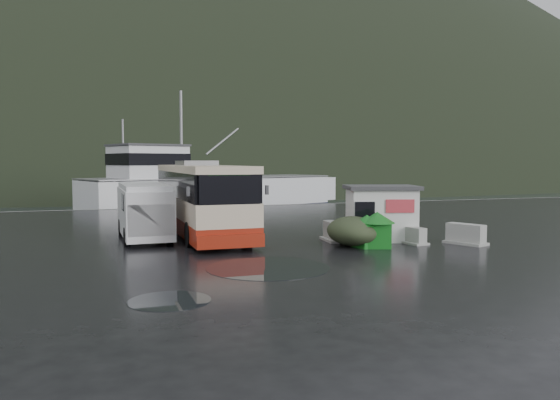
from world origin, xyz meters
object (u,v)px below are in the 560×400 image
object	(u,v)px
fishing_trawler	(213,199)
white_van	(144,239)
waste_bin_right	(377,247)
ticket_kiosk	(381,240)
jersey_barrier_c	(412,244)
jersey_barrier_b	(465,244)
coach_bus	(201,233)
waste_bin_left	(367,247)
dome_tent	(353,245)
jersey_barrier_a	(334,241)

from	to	relation	value
fishing_trawler	white_van	bearing A→B (deg)	-128.69
waste_bin_right	ticket_kiosk	distance (m)	2.19
jersey_barrier_c	jersey_barrier_b	bearing A→B (deg)	-22.53
waste_bin_right	jersey_barrier_c	size ratio (longest dim) A/B	1.02
white_van	jersey_barrier_b	xyz separation A→B (m)	(12.81, -6.05, 0.00)
ticket_kiosk	white_van	bearing A→B (deg)	175.11
coach_bus	jersey_barrier_b	size ratio (longest dim) A/B	7.32
waste_bin_left	fishing_trawler	bearing A→B (deg)	90.21
waste_bin_right	dome_tent	bearing A→B (deg)	127.11
ticket_kiosk	jersey_barrier_a	distance (m)	2.13
coach_bus	fishing_trawler	distance (m)	24.52
waste_bin_right	dome_tent	size ratio (longest dim) A/B	0.48
ticket_kiosk	jersey_barrier_a	bearing A→B (deg)	-175.60
white_van	waste_bin_left	xyz separation A→B (m)	(8.43, -5.47, 0.00)
coach_bus	dome_tent	distance (m)	7.95
ticket_kiosk	jersey_barrier_b	bearing A→B (deg)	-22.41
coach_bus	ticket_kiosk	xyz separation A→B (m)	(7.23, -4.87, 0.00)
jersey_barrier_c	fishing_trawler	xyz separation A→B (m)	(-2.42, 30.13, 0.00)
waste_bin_right	jersey_barrier_b	distance (m)	4.03
white_van	waste_bin_left	world-z (taller)	white_van
dome_tent	fishing_trawler	world-z (taller)	fishing_trawler
fishing_trawler	dome_tent	bearing A→B (deg)	-110.57
coach_bus	jersey_barrier_b	bearing A→B (deg)	-35.51
waste_bin_left	jersey_barrier_b	world-z (taller)	waste_bin_left
fishing_trawler	ticket_kiosk	bearing A→B (deg)	-106.92
coach_bus	white_van	xyz separation A→B (m)	(-2.76, -1.06, 0.00)
coach_bus	jersey_barrier_a	size ratio (longest dim) A/B	7.51
ticket_kiosk	jersey_barrier_a	world-z (taller)	ticket_kiosk
dome_tent	jersey_barrier_b	xyz separation A→B (m)	(4.66, -1.26, 0.00)
jersey_barrier_b	jersey_barrier_a	bearing A→B (deg)	151.52
dome_tent	fishing_trawler	distance (m)	29.73
white_van	waste_bin_right	world-z (taller)	white_van
fishing_trawler	waste_bin_left	bearing A→B (deg)	-110.04
dome_tent	ticket_kiosk	world-z (taller)	ticket_kiosk
waste_bin_left	dome_tent	xyz separation A→B (m)	(-0.28, 0.68, 0.00)
jersey_barrier_c	dome_tent	bearing A→B (deg)	171.28
dome_tent	ticket_kiosk	size ratio (longest dim) A/B	0.98
dome_tent	ticket_kiosk	distance (m)	2.09
coach_bus	waste_bin_right	size ratio (longest dim) A/B	8.64
waste_bin_left	jersey_barrier_b	bearing A→B (deg)	-7.49
waste_bin_right	fishing_trawler	xyz separation A→B (m)	(-0.48, 30.59, 0.00)
white_van	jersey_barrier_c	world-z (taller)	white_van
jersey_barrier_c	waste_bin_right	bearing A→B (deg)	-166.69
dome_tent	jersey_barrier_a	size ratio (longest dim) A/B	1.82
waste_bin_left	jersey_barrier_c	world-z (taller)	waste_bin_left
waste_bin_right	dome_tent	distance (m)	1.07
waste_bin_left	waste_bin_right	xyz separation A→B (m)	(0.37, -0.17, 0.00)
white_van	waste_bin_right	distance (m)	10.45
white_van	jersey_barrier_a	world-z (taller)	white_van
jersey_barrier_b	jersey_barrier_c	world-z (taller)	jersey_barrier_b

